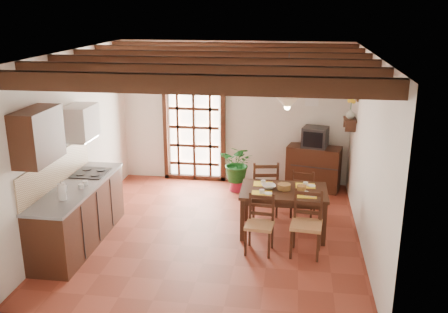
% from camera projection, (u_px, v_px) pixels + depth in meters
% --- Properties ---
extents(ground_plane, '(5.00, 5.00, 0.00)m').
position_uv_depth(ground_plane, '(214.00, 233.00, 7.89)').
color(ground_plane, brown).
extents(room_shell, '(4.52, 5.02, 2.81)m').
position_uv_depth(room_shell, '(213.00, 121.00, 7.35)').
color(room_shell, silver).
rests_on(room_shell, ground_plane).
extents(ceiling_beams, '(4.50, 4.34, 0.20)m').
position_uv_depth(ceiling_beams, '(213.00, 61.00, 7.10)').
color(ceiling_beams, black).
rests_on(ceiling_beams, room_shell).
extents(french_door, '(1.26, 0.11, 2.32)m').
position_uv_depth(french_door, '(194.00, 123.00, 9.96)').
color(french_door, white).
rests_on(french_door, ground_plane).
extents(kitchen_counter, '(0.64, 2.25, 1.38)m').
position_uv_depth(kitchen_counter, '(79.00, 213.00, 7.45)').
color(kitchen_counter, '#341A10').
rests_on(kitchen_counter, ground_plane).
extents(upper_cabinet, '(0.35, 0.80, 0.70)m').
position_uv_depth(upper_cabinet, '(38.00, 136.00, 6.40)').
color(upper_cabinet, '#341A10').
rests_on(upper_cabinet, room_shell).
extents(range_hood, '(0.38, 0.60, 0.54)m').
position_uv_depth(range_hood, '(81.00, 123.00, 7.61)').
color(range_hood, white).
rests_on(range_hood, room_shell).
extents(counter_items, '(0.50, 1.43, 0.25)m').
position_uv_depth(counter_items, '(78.00, 181.00, 7.39)').
color(counter_items, black).
rests_on(counter_items, kitchen_counter).
extents(dining_table, '(1.35, 0.88, 0.72)m').
position_uv_depth(dining_table, '(284.00, 195.00, 7.73)').
color(dining_table, black).
rests_on(dining_table, ground_plane).
extents(chair_near_left, '(0.43, 0.41, 0.85)m').
position_uv_depth(chair_near_left, '(259.00, 235.00, 7.23)').
color(chair_near_left, '#B47D4C').
rests_on(chair_near_left, ground_plane).
extents(chair_near_right, '(0.47, 0.45, 0.94)m').
position_uv_depth(chair_near_right, '(306.00, 236.00, 7.14)').
color(chair_near_right, '#B47D4C').
rests_on(chair_near_right, ground_plane).
extents(chair_far_left, '(0.52, 0.50, 0.98)m').
position_uv_depth(chair_far_left, '(264.00, 197.00, 8.51)').
color(chair_far_left, '#B47D4C').
rests_on(chair_far_left, ground_plane).
extents(chair_far_right, '(0.46, 0.45, 0.86)m').
position_uv_depth(chair_far_right, '(303.00, 201.00, 8.44)').
color(chair_far_right, '#B47D4C').
rests_on(chair_far_right, ground_plane).
extents(table_setting, '(0.97, 0.65, 0.09)m').
position_uv_depth(table_setting, '(284.00, 190.00, 7.70)').
color(table_setting, yellow).
rests_on(table_setting, dining_table).
extents(table_bowl, '(0.26, 0.26, 0.05)m').
position_uv_depth(table_bowl, '(269.00, 186.00, 7.77)').
color(table_bowl, white).
rests_on(table_bowl, dining_table).
extents(sideboard, '(1.08, 0.66, 0.85)m').
position_uv_depth(sideboard, '(313.00, 168.00, 9.65)').
color(sideboard, '#341A10').
rests_on(sideboard, ground_plane).
extents(crt_tv, '(0.54, 0.51, 0.39)m').
position_uv_depth(crt_tv, '(315.00, 137.00, 9.46)').
color(crt_tv, black).
rests_on(crt_tv, sideboard).
extents(fuse_box, '(0.25, 0.03, 0.32)m').
position_uv_depth(fuse_box, '(312.00, 98.00, 9.51)').
color(fuse_box, white).
rests_on(fuse_box, room_shell).
extents(plant_pot, '(0.34, 0.34, 0.21)m').
position_uv_depth(plant_pot, '(238.00, 185.00, 9.66)').
color(plant_pot, maroon).
rests_on(plant_pot, ground_plane).
extents(potted_plant, '(2.07, 1.90, 1.92)m').
position_uv_depth(potted_plant, '(238.00, 162.00, 9.53)').
color(potted_plant, '#144C19').
rests_on(potted_plant, ground_plane).
extents(wall_shelf, '(0.20, 0.42, 0.20)m').
position_uv_depth(wall_shelf, '(350.00, 121.00, 8.66)').
color(wall_shelf, '#341A10').
rests_on(wall_shelf, room_shell).
extents(shelf_vase, '(0.15, 0.15, 0.15)m').
position_uv_depth(shelf_vase, '(350.00, 114.00, 8.62)').
color(shelf_vase, '#B2BFB2').
rests_on(shelf_vase, wall_shelf).
extents(shelf_flowers, '(0.14, 0.14, 0.36)m').
position_uv_depth(shelf_flowers, '(351.00, 102.00, 8.56)').
color(shelf_flowers, yellow).
rests_on(shelf_flowers, shelf_vase).
extents(framed_picture, '(0.03, 0.32, 0.32)m').
position_uv_depth(framed_picture, '(357.00, 91.00, 8.49)').
color(framed_picture, brown).
rests_on(framed_picture, room_shell).
extents(pendant_lamp, '(0.36, 0.36, 0.84)m').
position_uv_depth(pendant_lamp, '(287.00, 102.00, 7.40)').
color(pendant_lamp, black).
rests_on(pendant_lamp, room_shell).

